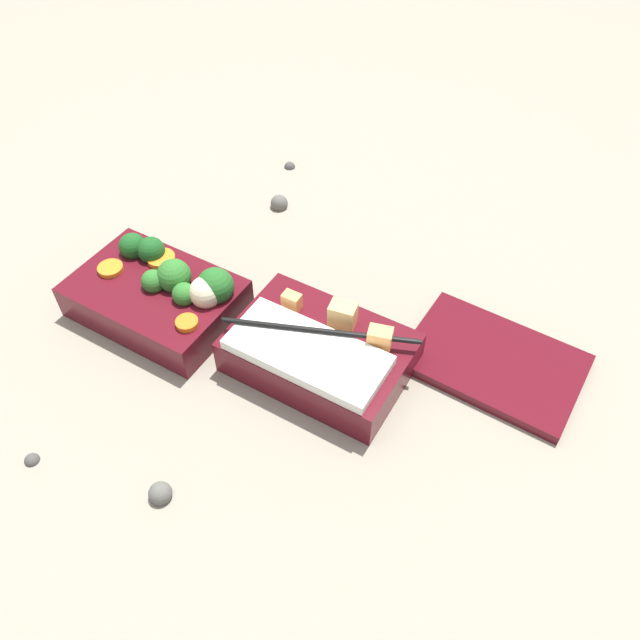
{
  "coord_description": "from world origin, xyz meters",
  "views": [
    {
      "loc": [
        0.34,
        -0.38,
        0.55
      ],
      "look_at": [
        0.11,
        0.02,
        0.04
      ],
      "focal_mm": 35.0,
      "sensor_mm": 36.0,
      "label": 1
    }
  ],
  "objects": [
    {
      "name": "bento_tray_vegetable",
      "position": [
        -0.08,
        -0.02,
        0.03
      ],
      "size": [
        0.19,
        0.13,
        0.08
      ],
      "color": "#510F19",
      "rests_on": "ground_plane"
    },
    {
      "name": "pebble_3",
      "position": [
        -0.08,
        0.22,
        0.01
      ],
      "size": [
        0.02,
        0.02,
        0.02
      ],
      "primitive_type": "sphere",
      "color": "#595651",
      "rests_on": "ground_plane"
    },
    {
      "name": "pebble_0",
      "position": [
        -0.06,
        -0.25,
        0.0
      ],
      "size": [
        0.02,
        0.02,
        0.02
      ],
      "primitive_type": "sphere",
      "color": "#474442",
      "rests_on": "ground_plane"
    },
    {
      "name": "pebble_2",
      "position": [
        -0.12,
        0.31,
        0.0
      ],
      "size": [
        0.02,
        0.02,
        0.02
      ],
      "primitive_type": "sphere",
      "color": "#474442",
      "rests_on": "ground_plane"
    },
    {
      "name": "bento_lid",
      "position": [
        0.29,
        0.1,
        0.01
      ],
      "size": [
        0.19,
        0.13,
        0.01
      ],
      "primitive_type": "cube",
      "rotation": [
        0.0,
        0.0,
        -0.04
      ],
      "color": "#510F19",
      "rests_on": "ground_plane"
    },
    {
      "name": "bento_tray_rice",
      "position": [
        0.12,
        -0.0,
        0.03
      ],
      "size": [
        0.2,
        0.13,
        0.07
      ],
      "color": "#510F19",
      "rests_on": "ground_plane"
    },
    {
      "name": "pebble_1",
      "position": [
        0.07,
        -0.22,
        0.01
      ],
      "size": [
        0.02,
        0.02,
        0.02
      ],
      "primitive_type": "sphere",
      "color": "#595651",
      "rests_on": "ground_plane"
    },
    {
      "name": "ground_plane",
      "position": [
        0.0,
        0.0,
        0.0
      ],
      "size": [
        3.0,
        3.0,
        0.0
      ],
      "primitive_type": "plane",
      "color": "gray"
    }
  ]
}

